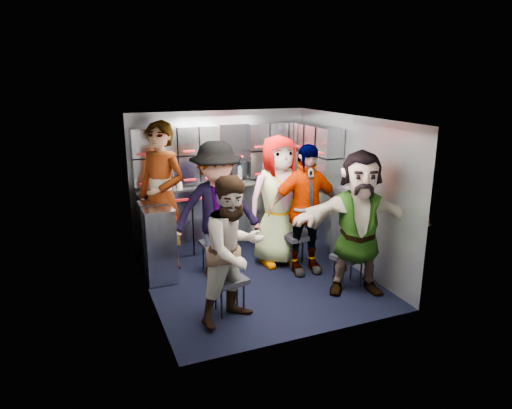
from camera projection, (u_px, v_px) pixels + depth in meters
name	position (u px, v px, depth m)	size (l,w,h in m)	color
floor	(257.00, 278.00, 6.08)	(3.00, 3.00, 0.00)	black
wall_back	(221.00, 179.00, 7.13)	(2.80, 0.04, 2.10)	gray
wall_left	(146.00, 215.00, 5.28)	(0.04, 3.00, 2.10)	gray
wall_right	(351.00, 192.00, 6.30)	(0.04, 3.00, 2.10)	gray
ceiling	(257.00, 119.00, 5.50)	(2.80, 3.00, 0.02)	silver
cart_bank_back	(226.00, 216.00, 7.09)	(2.68, 0.38, 0.99)	#979CA6
cart_bank_left	(158.00, 242.00, 6.01)	(0.38, 0.76, 0.99)	#979CA6
counter	(225.00, 184.00, 6.95)	(2.68, 0.42, 0.03)	#B4B7BC
locker_bank_back	(223.00, 152.00, 6.87)	(2.68, 0.28, 0.82)	#979CA6
locker_bank_right	(317.00, 154.00, 6.75)	(0.28, 1.00, 0.82)	#979CA6
right_cabinet	(318.00, 219.00, 6.93)	(0.28, 1.20, 1.00)	#979CA6
coffee_niche	(233.00, 152.00, 7.00)	(0.46, 0.16, 0.84)	black
red_latch_strip	(229.00, 195.00, 6.81)	(2.60, 0.02, 0.03)	#B0141A
jump_seat_near_left	(229.00, 282.00, 5.13)	(0.41, 0.39, 0.42)	black
jump_seat_mid_left	(214.00, 245.00, 6.26)	(0.35, 0.33, 0.41)	black
jump_seat_center	(273.00, 231.00, 6.66)	(0.48, 0.47, 0.47)	black
jump_seat_mid_right	(298.00, 237.00, 6.35)	(0.45, 0.43, 0.50)	black
jump_seat_near_right	(348.00, 258.00, 5.79)	(0.45, 0.44, 0.42)	black
attendant_standing	(162.00, 197.00, 6.16)	(0.75, 0.49, 2.05)	black
attendant_arc_a	(234.00, 250.00, 4.84)	(0.79, 0.62, 1.63)	black
attendant_arc_b	(217.00, 211.00, 5.95)	(1.17, 0.68, 1.82)	black
attendant_arc_c	(278.00, 201.00, 6.36)	(0.90, 0.58, 1.83)	black
attendant_arc_d	(305.00, 210.00, 6.07)	(1.03, 0.43, 1.77)	black
attendant_arc_e	(359.00, 223.00, 5.49)	(1.65, 0.53, 1.78)	black
bottle_left	(173.00, 180.00, 6.58)	(0.06, 0.06, 0.25)	white
bottle_mid	(240.00, 175.00, 6.95)	(0.07, 0.07, 0.23)	white
bottle_right	(262.00, 172.00, 7.08)	(0.06, 0.06, 0.27)	white
cup_left	(179.00, 185.00, 6.62)	(0.08, 0.08, 0.09)	beige
cup_right	(278.00, 176.00, 7.19)	(0.08, 0.08, 0.10)	beige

